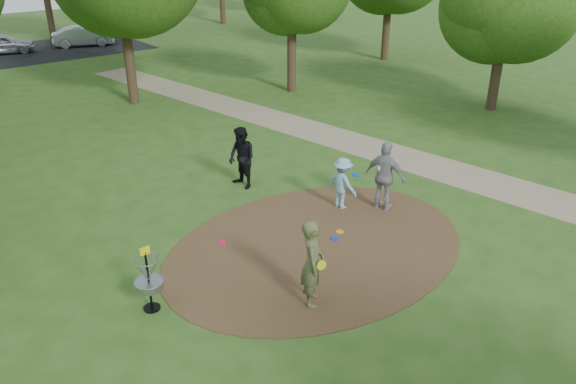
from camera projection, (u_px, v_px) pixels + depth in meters
ground at (317, 246)px, 14.42m from camera, size 100.00×100.00×0.00m
dirt_clearing at (317, 246)px, 14.42m from camera, size 8.40×8.40×0.02m
footpath at (418, 162)px, 19.52m from camera, size 7.55×39.89×0.01m
parking_lot at (34, 52)px, 36.59m from camera, size 14.00×8.00×0.01m
player_observer_with_disc at (312, 263)px, 11.86m from camera, size 0.85×0.87×2.01m
player_throwing_with_disc at (342, 183)px, 16.09m from camera, size 0.99×1.04×1.54m
player_walking_with_disc at (242, 158)px, 17.28m from camera, size 0.79×0.96×1.95m
player_waiting_with_disc at (385, 176)px, 15.89m from camera, size 0.81×1.29×2.05m
disc_ground_cyan at (310, 234)px, 14.91m from camera, size 0.22×0.22×0.02m
disc_ground_blue at (335, 239)px, 14.71m from camera, size 0.22×0.22×0.02m
disc_ground_red at (222, 242)px, 14.54m from camera, size 0.22×0.22×0.02m
car_left at (2, 44)px, 35.71m from camera, size 4.03×2.40×1.29m
car_right at (83, 36)px, 38.01m from camera, size 4.21×2.59×1.31m
disc_ground_orange at (340, 232)px, 15.04m from camera, size 0.22×0.22×0.02m
disc_golf_basket at (148, 275)px, 11.70m from camera, size 0.63×0.63×1.54m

